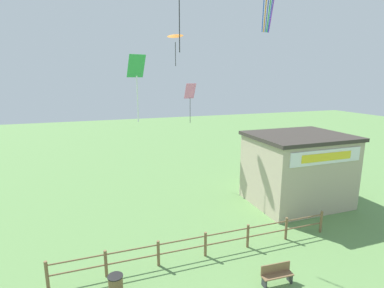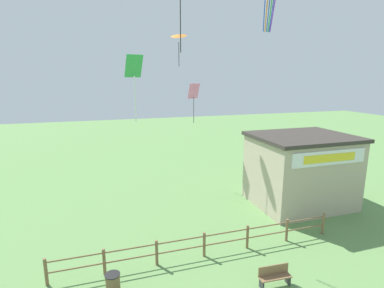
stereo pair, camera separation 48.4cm
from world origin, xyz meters
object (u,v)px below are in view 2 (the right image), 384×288
object	(u,v)px
kite_yellow_diamond	(180,4)
trash_bin	(113,283)
kite_green_diamond	(134,75)
kite_orange_delta	(179,36)
seaside_building	(300,170)
park_bench_near_fence	(274,276)
kite_pink_diamond	(194,95)

from	to	relation	value
kite_yellow_diamond	trash_bin	bearing A→B (deg)	-130.83
kite_green_diamond	kite_orange_delta	size ratio (longest dim) A/B	1.06
seaside_building	kite_orange_delta	bearing A→B (deg)	140.55
park_bench_near_fence	kite_pink_diamond	world-z (taller)	kite_pink_diamond
seaside_building	park_bench_near_fence	bearing A→B (deg)	-132.53
seaside_building	kite_pink_diamond	distance (m)	10.00
kite_yellow_diamond	kite_orange_delta	world-z (taller)	kite_yellow_diamond
kite_yellow_diamond	kite_green_diamond	size ratio (longest dim) A/B	1.38
park_bench_near_fence	kite_green_diamond	distance (m)	10.14
park_bench_near_fence	kite_yellow_diamond	bearing A→B (deg)	107.77
trash_bin	kite_yellow_diamond	bearing A→B (deg)	49.17
trash_bin	kite_orange_delta	xyz separation A→B (m)	(5.93, 11.13, 11.30)
kite_orange_delta	kite_yellow_diamond	bearing A→B (deg)	-104.24
seaside_building	trash_bin	distance (m)	14.20
trash_bin	kite_green_diamond	bearing A→B (deg)	29.02
trash_bin	kite_pink_diamond	xyz separation A→B (m)	(7.37, 11.96, 6.97)
park_bench_near_fence	kite_green_diamond	xyz separation A→B (m)	(-5.27, 2.42, 8.32)
kite_green_diamond	kite_yellow_diamond	bearing A→B (deg)	54.68
kite_green_diamond	kite_orange_delta	world-z (taller)	kite_orange_delta
seaside_building	park_bench_near_fence	size ratio (longest dim) A/B	4.60
park_bench_near_fence	trash_bin	size ratio (longest dim) A/B	1.79
kite_yellow_diamond	kite_pink_diamond	size ratio (longest dim) A/B	1.11
kite_yellow_diamond	kite_orange_delta	bearing A→B (deg)	75.76
kite_green_diamond	seaside_building	bearing A→B (deg)	21.41
kite_yellow_diamond	kite_pink_diamond	distance (m)	9.07
kite_pink_diamond	kite_green_diamond	world-z (taller)	kite_green_diamond
kite_pink_diamond	kite_green_diamond	size ratio (longest dim) A/B	1.24
trash_bin	kite_pink_diamond	bearing A→B (deg)	58.36
seaside_building	kite_pink_diamond	world-z (taller)	kite_pink_diamond
trash_bin	kite_orange_delta	distance (m)	16.94
seaside_building	park_bench_near_fence	xyz separation A→B (m)	(-6.43, -7.01, -2.01)
trash_bin	kite_orange_delta	bearing A→B (deg)	61.94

